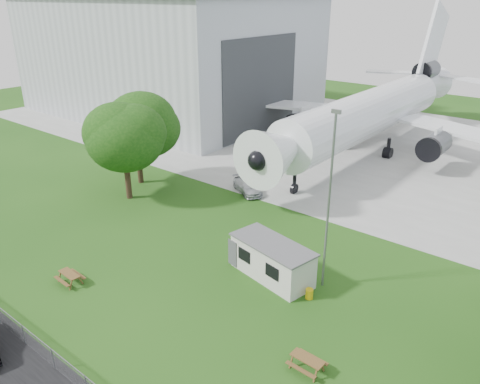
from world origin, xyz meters
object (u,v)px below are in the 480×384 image
Objects in this scene: airliner at (373,110)px; picnic_east at (307,369)px; site_cabin at (272,260)px; picnic_west at (71,283)px; hangar at (169,53)px.

airliner reaches higher than picnic_east.
picnic_west is (-10.32, -9.35, -1.31)m from site_cabin.
hangar is at bearing 144.06° from site_cabin.
airliner is at bearing -0.22° from hangar.
airliner is 40.77m from picnic_west.
picnic_east is (6.56, -6.11, -1.31)m from site_cabin.
airliner is at bearing 102.57° from site_cabin.
hangar is 23.89× the size of picnic_east.
picnic_east is at bearing -36.96° from hangar.
hangar reaches higher than airliner.
hangar is 0.90× the size of airliner.
site_cabin is at bearing -77.43° from airliner.
site_cabin is at bearing -35.94° from hangar.
airliner is 6.87× the size of site_cabin.
airliner reaches higher than picnic_west.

